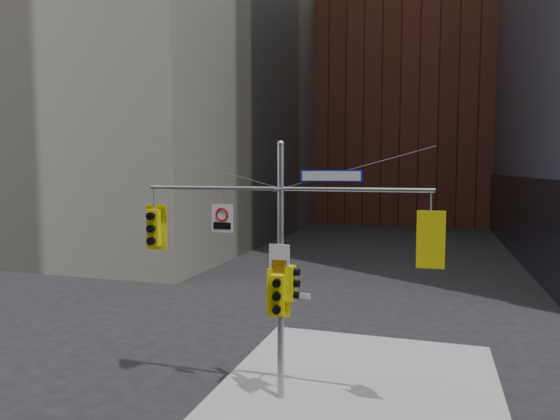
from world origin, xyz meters
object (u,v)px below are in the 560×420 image
Objects in this scene: traffic_light_west_arm at (154,228)px; regulatory_sign_arm at (222,217)px; traffic_light_pole_front at (278,294)px; traffic_light_pole_side at (292,283)px; street_sign_blade at (331,176)px; traffic_light_east_arm at (430,239)px; signal_assembly at (281,247)px.

regulatory_sign_arm is at bearing -7.32° from traffic_light_west_arm.
traffic_light_pole_front is at bearing -10.52° from traffic_light_west_arm.
traffic_light_pole_side is 1.21× the size of regulatory_sign_arm.
regulatory_sign_arm reaches higher than traffic_light_west_arm.
street_sign_blade is at bearing -84.60° from traffic_light_pole_side.
traffic_light_east_arm is 2.96m from street_sign_blade.
traffic_light_pole_side is at bearing 2.19° from regulatory_sign_arm.
signal_assembly is 3.93m from traffic_light_east_arm.
street_sign_blade is (1.06, -0.00, 2.93)m from traffic_light_pole_side.
traffic_light_east_arm reaches higher than traffic_light_pole_front.
traffic_light_pole_side is (4.25, -0.01, -1.38)m from traffic_light_west_arm.
signal_assembly is 3.95m from traffic_light_west_arm.
traffic_light_east_arm is at bearing -6.58° from traffic_light_pole_front.
street_sign_blade is (-2.53, 0.00, 1.55)m from traffic_light_east_arm.
signal_assembly is at bearing 96.00° from traffic_light_pole_side.
traffic_light_pole_side is 3.11m from street_sign_blade.
traffic_light_pole_front is at bearing -169.16° from street_sign_blade.
traffic_light_pole_front is at bearing -6.63° from regulatory_sign_arm.
regulatory_sign_arm is (-2.04, -0.02, 1.75)m from traffic_light_pole_side.
traffic_light_west_arm is at bearing -4.18° from traffic_light_east_arm.
traffic_light_pole_side is 0.58× the size of street_sign_blade.
street_sign_blade is 2.08× the size of regulatory_sign_arm.
traffic_light_east_arm is 0.87× the size of street_sign_blade.
signal_assembly is at bearing 2.21° from regulatory_sign_arm.
regulatory_sign_arm is at bearing 96.07° from traffic_light_pole_side.
street_sign_blade reaches higher than traffic_light_pole_side.
traffic_light_east_arm is at bearing -6.54° from traffic_light_west_arm.
signal_assembly is at bearing 179.92° from street_sign_blade.
traffic_light_west_arm is 0.94× the size of traffic_light_east_arm.
traffic_light_east_arm is 1.49× the size of traffic_light_pole_side.
signal_assembly is 4.84× the size of street_sign_blade.
regulatory_sign_arm is at bearing -179.78° from street_sign_blade.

